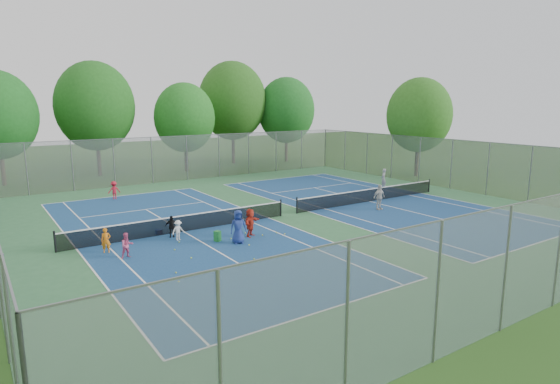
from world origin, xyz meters
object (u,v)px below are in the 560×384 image
(ball_hopper, at_px, (217,236))
(net_right, at_px, (370,195))
(ball_crate, at_px, (159,232))
(net_left, at_px, (183,224))
(instructor, at_px, (383,179))

(ball_hopper, bearing_deg, net_right, 11.21)
(ball_hopper, bearing_deg, ball_crate, 124.61)
(net_right, relative_size, ball_hopper, 23.23)
(ball_crate, bearing_deg, net_left, -13.05)
(ball_hopper, distance_m, instructor, 18.51)
(ball_crate, bearing_deg, net_right, -1.11)
(ball_crate, relative_size, instructor, 0.19)
(net_left, bearing_deg, instructor, 9.05)
(net_right, relative_size, ball_crate, 40.54)
(net_right, bearing_deg, ball_crate, 178.89)
(net_left, bearing_deg, ball_crate, 166.95)
(net_left, distance_m, instructor, 18.62)
(net_left, xyz_separation_m, instructor, (18.38, 2.93, 0.38))
(ball_hopper, bearing_deg, instructor, 17.47)
(ball_crate, height_order, instructor, instructor)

